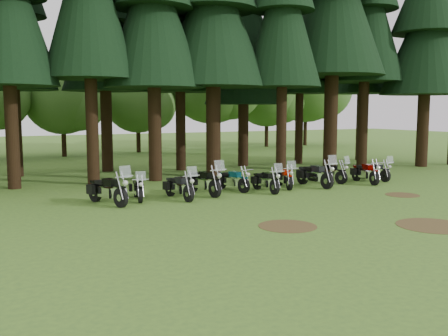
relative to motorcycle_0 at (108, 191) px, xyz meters
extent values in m
plane|color=#426B27|center=(6.99, -4.03, -0.52)|extent=(120.00, 120.00, 0.00)
cylinder|color=black|center=(-2.78, 5.79, 2.24)|extent=(0.58, 0.58, 5.53)
cone|color=black|center=(-2.78, 5.79, 7.54)|extent=(4.32, 4.32, 6.91)
cylinder|color=black|center=(0.71, 5.47, 2.47)|extent=(0.58, 0.58, 5.99)
cylinder|color=black|center=(3.79, 5.37, 2.26)|extent=(0.66, 0.66, 5.57)
cone|color=black|center=(3.79, 5.37, 7.60)|extent=(4.95, 4.95, 6.96)
cylinder|color=black|center=(7.06, 5.41, 2.33)|extent=(0.77, 0.77, 5.70)
cone|color=black|center=(7.06, 5.41, 7.79)|extent=(5.81, 5.81, 7.12)
cylinder|color=black|center=(10.43, 3.99, 2.33)|extent=(0.55, 0.55, 5.71)
cone|color=black|center=(10.43, 3.99, 7.80)|extent=(4.15, 4.15, 7.14)
cylinder|color=black|center=(14.36, 4.73, 2.79)|extent=(0.80, 0.80, 6.62)
cone|color=black|center=(14.36, 4.73, 9.13)|extent=(5.98, 5.98, 8.27)
cylinder|color=black|center=(17.61, 5.57, 2.65)|extent=(0.64, 0.64, 6.35)
cone|color=black|center=(17.61, 5.57, 8.74)|extent=(4.79, 4.79, 7.93)
cylinder|color=black|center=(20.93, 3.80, 2.19)|extent=(0.72, 0.72, 5.41)
cone|color=black|center=(20.93, 3.80, 7.37)|extent=(5.44, 5.44, 6.77)
cylinder|color=black|center=(-2.26, 10.31, 2.24)|extent=(0.60, 0.60, 5.53)
cone|color=black|center=(-2.26, 10.31, 7.54)|extent=(4.52, 4.52, 6.91)
cylinder|color=black|center=(2.61, 10.37, 2.26)|extent=(0.65, 0.65, 5.55)
cone|color=black|center=(2.61, 10.37, 7.58)|extent=(4.85, 4.85, 6.94)
cylinder|color=black|center=(6.62, 8.91, 2.24)|extent=(0.58, 0.58, 5.52)
cone|color=black|center=(6.62, 8.91, 7.53)|extent=(4.35, 4.35, 6.90)
cylinder|color=black|center=(11.03, 9.21, 1.83)|extent=(0.66, 0.66, 4.70)
cone|color=black|center=(11.03, 9.21, 6.33)|extent=(4.94, 4.94, 5.87)
cone|color=black|center=(11.03, 9.21, 9.10)|extent=(3.95, 3.95, 4.96)
cylinder|color=black|center=(15.07, 8.83, 2.26)|extent=(0.53, 0.53, 5.56)
cone|color=black|center=(15.07, 8.83, 7.59)|extent=(3.94, 3.94, 6.95)
cylinder|color=black|center=(20.36, 8.75, 2.30)|extent=(0.61, 0.61, 5.65)
cone|color=black|center=(20.36, 8.75, 7.72)|extent=(4.59, 4.59, 7.06)
cylinder|color=black|center=(2.01, 21.28, 0.75)|extent=(0.36, 0.36, 2.55)
sphere|color=#355C23|center=(2.01, 21.28, 4.15)|extent=(5.95, 5.95, 5.95)
sphere|color=#355C23|center=(3.03, 20.60, 3.56)|extent=(4.25, 4.25, 4.25)
cylinder|color=black|center=(8.31, 22.47, 0.71)|extent=(0.36, 0.36, 2.47)
sphere|color=#355C23|center=(8.31, 22.47, 4.01)|extent=(5.76, 5.76, 5.76)
sphere|color=#355C23|center=(9.30, 21.81, 3.43)|extent=(4.12, 4.12, 4.12)
cylinder|color=black|center=(14.91, 21.93, 1.24)|extent=(0.36, 0.36, 3.52)
sphere|color=#355C23|center=(14.91, 21.93, 5.93)|extent=(8.21, 8.21, 8.21)
sphere|color=#355C23|center=(16.32, 20.99, 5.11)|extent=(5.87, 5.87, 5.87)
cylinder|color=black|center=(21.53, 23.18, 0.95)|extent=(0.36, 0.36, 2.94)
sphere|color=#355C23|center=(21.53, 23.18, 4.87)|extent=(6.86, 6.86, 6.86)
sphere|color=#355C23|center=(22.71, 22.40, 4.18)|extent=(4.90, 4.90, 4.90)
cylinder|color=black|center=(26.08, 23.05, 1.24)|extent=(0.36, 0.36, 3.52)
sphere|color=#355C23|center=(26.08, 23.05, 5.92)|extent=(8.20, 8.20, 8.20)
sphere|color=#355C23|center=(27.49, 22.11, 5.10)|extent=(5.86, 5.86, 5.86)
cylinder|color=#4C3D1E|center=(3.99, -6.03, -0.52)|extent=(1.80, 1.80, 0.01)
cylinder|color=#4C3D1E|center=(11.49, -3.53, -0.52)|extent=(1.40, 1.40, 0.01)
cylinder|color=#4C3D1E|center=(7.99, -8.03, -0.52)|extent=(2.20, 2.20, 0.01)
cylinder|color=black|center=(0.28, -0.79, -0.16)|extent=(0.38, 0.74, 0.73)
cylinder|color=black|center=(-0.29, 0.82, -0.16)|extent=(0.38, 0.74, 0.73)
cube|color=silver|center=(-0.02, 0.07, -0.06)|extent=(0.54, 0.83, 0.37)
cube|color=black|center=(0.06, -0.17, 0.34)|extent=(0.51, 0.68, 0.26)
cube|color=black|center=(-0.11, 0.31, 0.29)|extent=(0.51, 0.68, 0.13)
cube|color=silver|center=(0.38, -1.10, 0.82)|extent=(0.48, 0.28, 0.43)
cylinder|color=black|center=(1.18, -0.25, -0.23)|extent=(0.23, 0.60, 0.58)
cylinder|color=black|center=(1.43, 1.10, -0.23)|extent=(0.23, 0.60, 0.58)
cube|color=silver|center=(1.32, 0.47, -0.15)|extent=(0.36, 0.65, 0.30)
cube|color=black|center=(1.28, 0.27, 0.17)|extent=(0.35, 0.53, 0.21)
cube|color=black|center=(1.35, 0.67, 0.13)|extent=(0.35, 0.53, 0.11)
cube|color=silver|center=(1.13, -0.51, 0.56)|extent=(0.39, 0.18, 0.35)
cylinder|color=black|center=(2.90, -0.92, -0.19)|extent=(0.21, 0.67, 0.66)
cylinder|color=black|center=(2.74, 0.62, -0.19)|extent=(0.21, 0.67, 0.66)
cube|color=silver|center=(2.81, -0.10, -0.10)|extent=(0.35, 0.72, 0.34)
cube|color=black|center=(2.84, -0.33, 0.26)|extent=(0.36, 0.58, 0.24)
cube|color=black|center=(2.79, 0.13, 0.22)|extent=(0.36, 0.58, 0.12)
cube|color=silver|center=(2.93, -1.21, 0.70)|extent=(0.43, 0.17, 0.39)
cylinder|color=black|center=(4.24, -0.49, -0.16)|extent=(0.26, 0.74, 0.73)
cylinder|color=black|center=(3.98, 1.19, -0.16)|extent=(0.26, 0.74, 0.73)
cube|color=silver|center=(4.10, 0.40, -0.06)|extent=(0.42, 0.81, 0.37)
cube|color=black|center=(4.14, 0.15, 0.34)|extent=(0.42, 0.65, 0.26)
cube|color=black|center=(4.06, 0.65, 0.29)|extent=(0.42, 0.65, 0.13)
cube|color=silver|center=(4.29, -0.82, 0.82)|extent=(0.48, 0.21, 0.43)
cylinder|color=black|center=(5.86, -0.01, -0.20)|extent=(0.29, 0.65, 0.64)
cylinder|color=black|center=(5.49, 1.43, -0.20)|extent=(0.29, 0.65, 0.64)
cube|color=silver|center=(5.66, 0.76, -0.12)|extent=(0.43, 0.72, 0.33)
cube|color=#0E5161|center=(5.72, 0.54, 0.23)|extent=(0.41, 0.58, 0.23)
cube|color=black|center=(5.61, 0.97, 0.19)|extent=(0.41, 0.58, 0.12)
cylinder|color=black|center=(6.82, -0.94, -0.21)|extent=(0.14, 0.63, 0.63)
cylinder|color=black|center=(6.85, 0.54, -0.21)|extent=(0.14, 0.63, 0.63)
cube|color=silver|center=(6.84, -0.15, -0.12)|extent=(0.28, 0.67, 0.32)
cube|color=black|center=(6.83, -0.37, 0.22)|extent=(0.29, 0.53, 0.23)
cube|color=black|center=(6.84, 0.07, 0.18)|extent=(0.29, 0.53, 0.11)
cube|color=silver|center=(6.82, -1.22, 0.64)|extent=(0.40, 0.13, 0.38)
cylinder|color=black|center=(8.01, -0.31, -0.21)|extent=(0.31, 0.64, 0.63)
cylinder|color=black|center=(8.45, 1.09, -0.21)|extent=(0.31, 0.64, 0.63)
cube|color=silver|center=(8.24, 0.43, -0.12)|extent=(0.45, 0.71, 0.32)
cube|color=#A71304|center=(8.18, 0.22, 0.22)|extent=(0.43, 0.58, 0.23)
cube|color=black|center=(8.31, 0.64, 0.18)|extent=(0.43, 0.58, 0.11)
cube|color=silver|center=(7.92, -0.59, 0.64)|extent=(0.42, 0.23, 0.37)
cylinder|color=black|center=(9.71, -0.80, -0.16)|extent=(0.20, 0.74, 0.73)
cylinder|color=black|center=(9.61, 0.90, -0.16)|extent=(0.20, 0.74, 0.73)
cube|color=silver|center=(9.66, 0.11, -0.06)|extent=(0.35, 0.79, 0.38)
cube|color=black|center=(9.67, -0.15, 0.34)|extent=(0.37, 0.63, 0.27)
cube|color=black|center=(9.64, 0.36, 0.30)|extent=(0.37, 0.63, 0.13)
cube|color=silver|center=(9.73, -1.14, 0.83)|extent=(0.47, 0.17, 0.44)
cylinder|color=black|center=(11.30, 0.10, -0.20)|extent=(0.32, 0.65, 0.64)
cylinder|color=black|center=(10.85, 1.53, -0.20)|extent=(0.32, 0.65, 0.64)
cube|color=silver|center=(11.06, 0.86, -0.11)|extent=(0.46, 0.73, 0.33)
cube|color=black|center=(11.13, 0.65, 0.24)|extent=(0.44, 0.60, 0.23)
cube|color=black|center=(11.00, 1.08, 0.20)|extent=(0.44, 0.60, 0.12)
cube|color=silver|center=(11.39, -0.18, 0.66)|extent=(0.43, 0.24, 0.38)
cylinder|color=black|center=(12.40, -0.95, -0.18)|extent=(0.28, 0.70, 0.68)
cylinder|color=black|center=(12.72, 0.62, -0.18)|extent=(0.28, 0.70, 0.68)
cube|color=silver|center=(12.57, -0.12, -0.09)|extent=(0.43, 0.77, 0.35)
cube|color=#5B0000|center=(12.52, -0.35, 0.29)|extent=(0.42, 0.62, 0.25)
cube|color=black|center=(12.62, 0.12, 0.25)|extent=(0.42, 0.62, 0.12)
cylinder|color=black|center=(13.71, -0.34, -0.21)|extent=(0.14, 0.61, 0.61)
cylinder|color=black|center=(13.68, 1.09, -0.21)|extent=(0.14, 0.61, 0.61)
cube|color=silver|center=(13.69, 0.42, -0.13)|extent=(0.27, 0.65, 0.32)
cube|color=black|center=(13.70, 0.21, 0.20)|extent=(0.29, 0.52, 0.22)
cube|color=black|center=(13.69, 0.63, 0.17)|extent=(0.29, 0.52, 0.11)
cube|color=silver|center=(13.71, -0.62, 0.61)|extent=(0.39, 0.13, 0.37)
camera|label=1|loc=(-4.56, -18.41, 2.99)|focal=40.00mm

